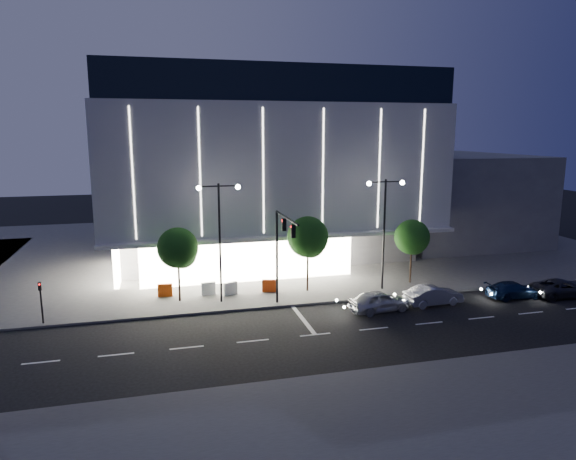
% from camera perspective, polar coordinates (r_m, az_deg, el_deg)
% --- Properties ---
extents(ground, '(160.00, 160.00, 0.00)m').
position_cam_1_polar(ground, '(34.00, -1.01, -10.94)').
color(ground, black).
rests_on(ground, ground).
extents(sidewalk_museum, '(70.00, 40.00, 0.15)m').
position_cam_1_polar(sidewalk_museum, '(57.47, -1.68, -1.75)').
color(sidewalk_museum, '#474747').
rests_on(sidewalk_museum, ground).
extents(sidewalk_near, '(70.00, 10.00, 0.15)m').
position_cam_1_polar(sidewalk_near, '(25.66, 17.33, -18.97)').
color(sidewalk_near, '#474747').
rests_on(sidewalk_near, ground).
extents(museum, '(30.00, 25.80, 18.00)m').
position_cam_1_polar(museum, '(54.11, -3.44, 7.30)').
color(museum, '#4C4C51').
rests_on(museum, ground).
extents(annex_building, '(16.00, 20.00, 10.00)m').
position_cam_1_polar(annex_building, '(64.48, 16.86, 3.62)').
color(annex_building, '#4C4C51').
rests_on(annex_building, ground).
extents(traffic_mast, '(0.33, 5.89, 7.07)m').
position_cam_1_polar(traffic_mast, '(35.86, -0.71, -1.37)').
color(traffic_mast, black).
rests_on(traffic_mast, ground).
extents(street_lamp_west, '(3.16, 0.36, 9.00)m').
position_cam_1_polar(street_lamp_west, '(37.57, -7.62, 0.54)').
color(street_lamp_west, black).
rests_on(street_lamp_west, ground).
extents(street_lamp_east, '(3.16, 0.36, 9.00)m').
position_cam_1_polar(street_lamp_east, '(41.11, 10.68, 1.34)').
color(street_lamp_east, black).
rests_on(street_lamp_east, ground).
extents(ped_signal_far, '(0.22, 0.24, 3.00)m').
position_cam_1_polar(ped_signal_far, '(37.63, -25.75, -6.83)').
color(ped_signal_far, black).
rests_on(ped_signal_far, ground).
extents(tree_left, '(3.02, 3.02, 5.72)m').
position_cam_1_polar(tree_left, '(38.73, -12.10, -2.20)').
color(tree_left, black).
rests_on(tree_left, ground).
extents(tree_mid, '(3.25, 3.25, 6.15)m').
position_cam_1_polar(tree_mid, '(40.25, 2.24, -1.03)').
color(tree_mid, black).
rests_on(tree_mid, ground).
extents(tree_right, '(2.91, 2.91, 5.51)m').
position_cam_1_polar(tree_right, '(43.73, 13.62, -0.97)').
color(tree_right, black).
rests_on(tree_right, ground).
extents(car_lead, '(4.68, 2.40, 1.52)m').
position_cam_1_polar(car_lead, '(37.43, 10.08, -7.79)').
color(car_lead, '#AEB1B6').
rests_on(car_lead, ground).
extents(car_second, '(4.48, 1.83, 1.44)m').
position_cam_1_polar(car_second, '(39.73, 15.84, -7.00)').
color(car_second, silver).
rests_on(car_second, ground).
extents(car_third, '(4.35, 1.78, 1.26)m').
position_cam_1_polar(car_third, '(43.46, 23.78, -6.11)').
color(car_third, '#122344').
rests_on(car_third, ground).
extents(car_fourth, '(4.98, 2.46, 1.36)m').
position_cam_1_polar(car_fourth, '(45.43, 28.20, -5.71)').
color(car_fourth, '#2D2D32').
rests_on(car_fourth, ground).
extents(barrier_a, '(1.11, 0.32, 1.00)m').
position_cam_1_polar(barrier_a, '(40.78, -13.50, -6.52)').
color(barrier_a, '#FF510E').
rests_on(barrier_a, sidewalk_museum).
extents(barrier_b, '(1.12, 0.37, 1.00)m').
position_cam_1_polar(barrier_b, '(40.55, -8.84, -6.45)').
color(barrier_b, white).
rests_on(barrier_b, sidewalk_museum).
extents(barrier_c, '(1.13, 0.52, 1.00)m').
position_cam_1_polar(barrier_c, '(40.79, -2.10, -6.21)').
color(barrier_c, '#E33F0C').
rests_on(barrier_c, sidewalk_museum).
extents(barrier_d, '(1.11, 0.64, 1.00)m').
position_cam_1_polar(barrier_d, '(40.33, -6.40, -6.48)').
color(barrier_d, silver).
rests_on(barrier_d, sidewalk_museum).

